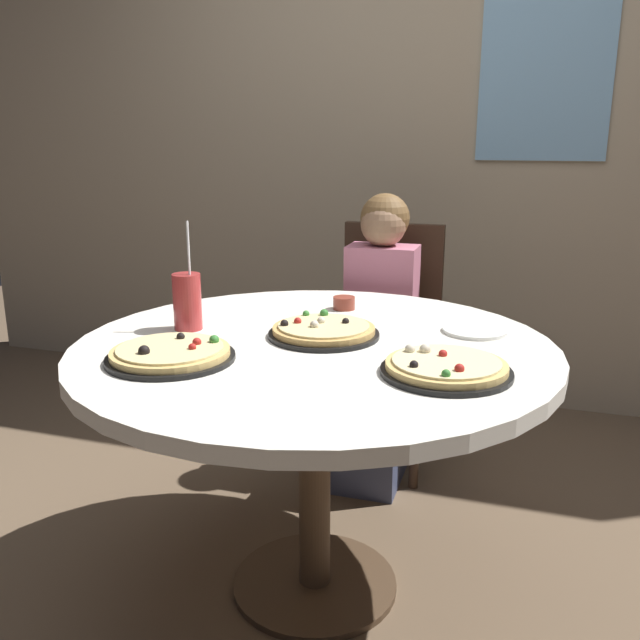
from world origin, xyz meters
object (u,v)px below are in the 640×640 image
(chair_wooden, at_px, (387,331))
(sauce_bowl, at_px, (344,303))
(soda_cup, at_px, (187,301))
(dining_table, at_px, (314,375))
(diner_child, at_px, (376,355))
(plate_small, at_px, (475,330))
(pizza_pepperoni, at_px, (446,367))
(pizza_cheese, at_px, (171,354))
(pizza_veggie, at_px, (323,331))

(chair_wooden, xyz_separation_m, sauce_bowl, (-0.02, -0.55, 0.24))
(soda_cup, distance_m, sauce_bowl, 0.51)
(dining_table, height_order, chair_wooden, chair_wooden)
(dining_table, height_order, diner_child, diner_child)
(plate_small, bearing_deg, diner_child, 128.11)
(diner_child, relative_size, pizza_pepperoni, 3.55)
(dining_table, relative_size, pizza_pepperoni, 4.21)
(soda_cup, bearing_deg, pizza_cheese, -70.18)
(dining_table, distance_m, sauce_bowl, 0.39)
(plate_small, bearing_deg, pizza_cheese, -144.99)
(chair_wooden, relative_size, pizza_pepperoni, 3.12)
(chair_wooden, distance_m, pizza_cheese, 1.23)
(dining_table, relative_size, plate_small, 7.12)
(diner_child, distance_m, sauce_bowl, 0.46)
(pizza_cheese, distance_m, soda_cup, 0.29)
(chair_wooden, bearing_deg, diner_child, -89.58)
(pizza_veggie, bearing_deg, pizza_cheese, -133.59)
(diner_child, bearing_deg, pizza_veggie, -89.59)
(dining_table, xyz_separation_m, plate_small, (0.40, 0.24, 0.10))
(dining_table, height_order, plate_small, plate_small)
(diner_child, bearing_deg, dining_table, -90.05)
(pizza_cheese, bearing_deg, pizza_pepperoni, 9.07)
(pizza_cheese, bearing_deg, chair_wooden, 76.16)
(diner_child, bearing_deg, pizza_cheese, -106.35)
(pizza_cheese, bearing_deg, sauce_bowl, 67.00)
(soda_cup, bearing_deg, pizza_pepperoni, -11.88)
(pizza_cheese, distance_m, plate_small, 0.84)
(sauce_bowl, bearing_deg, chair_wooden, 87.45)
(pizza_pepperoni, bearing_deg, plate_small, 85.22)
(pizza_pepperoni, xyz_separation_m, plate_small, (0.03, 0.38, -0.01))
(soda_cup, bearing_deg, pizza_veggie, 6.86)
(dining_table, distance_m, pizza_veggie, 0.12)
(diner_child, distance_m, plate_small, 0.70)
(pizza_veggie, xyz_separation_m, pizza_pepperoni, (0.36, -0.20, -0.00))
(pizza_pepperoni, bearing_deg, dining_table, 158.96)
(chair_wooden, bearing_deg, pizza_cheese, -103.84)
(pizza_veggie, relative_size, sauce_bowl, 4.36)
(chair_wooden, relative_size, diner_child, 0.88)
(dining_table, xyz_separation_m, pizza_pepperoni, (0.37, -0.14, 0.11))
(pizza_pepperoni, bearing_deg, pizza_veggie, 150.44)
(pizza_veggie, height_order, pizza_cheese, pizza_cheese)
(soda_cup, xyz_separation_m, plate_small, (0.78, 0.22, -0.08))
(pizza_cheese, bearing_deg, diner_child, 73.65)
(dining_table, bearing_deg, sauce_bowl, 93.83)
(dining_table, xyz_separation_m, chair_wooden, (-0.00, 0.92, -0.13))
(diner_child, xyz_separation_m, pizza_pepperoni, (0.37, -0.88, 0.28))
(diner_child, xyz_separation_m, pizza_veggie, (0.00, -0.68, 0.28))
(pizza_cheese, xyz_separation_m, pizza_pepperoni, (0.65, 0.10, 0.00))
(sauce_bowl, bearing_deg, pizza_pepperoni, -52.88)
(pizza_veggie, height_order, plate_small, pizza_veggie)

